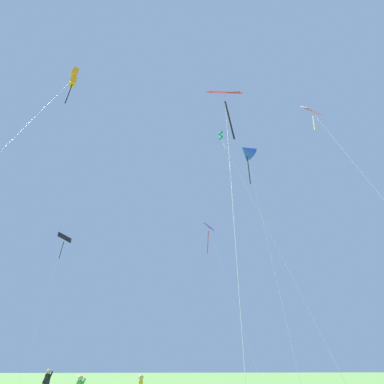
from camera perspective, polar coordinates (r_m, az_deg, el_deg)
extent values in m
cube|color=pink|center=(28.77, 19.35, 12.62)|extent=(1.64, 1.17, 1.07)
cylinder|color=#3F382D|center=(28.77, 19.35, 12.62)|extent=(1.32, 0.11, 0.33)
cylinder|color=yellow|center=(27.75, 19.63, 10.80)|extent=(0.45, 0.49, 1.68)
cone|color=blue|center=(27.44, 9.10, 6.77)|extent=(1.71, 1.62, 1.49)
cylinder|color=black|center=(26.77, 9.44, 3.66)|extent=(0.31, 0.49, 2.25)
cylinder|color=silver|center=(21.92, 12.67, -8.91)|extent=(0.18, 4.25, 16.88)
cube|color=black|center=(38.34, -20.45, -7.09)|extent=(1.43, 1.44, 1.21)
cylinder|color=#3F382D|center=(38.34, -20.45, -7.09)|extent=(1.14, 0.23, 0.55)
cylinder|color=black|center=(38.01, -20.92, -9.02)|extent=(0.29, 0.21, 1.78)
cylinder|color=silver|center=(33.61, -23.34, -16.42)|extent=(0.05, 6.45, 13.83)
cube|color=red|center=(22.41, 5.45, 16.21)|extent=(2.66, 1.72, 1.65)
cylinder|color=#3F382D|center=(22.41, 5.45, 16.21)|extent=(1.77, 0.99, 0.60)
cylinder|color=black|center=(20.99, 6.27, 11.87)|extent=(0.52, 0.19, 2.83)
cylinder|color=silver|center=(13.71, 6.47, 2.32)|extent=(2.45, 8.36, 16.97)
cube|color=purple|center=(51.53, 2.73, -5.71)|extent=(1.95, 2.20, 1.67)
cylinder|color=#3F382D|center=(51.53, 2.73, -5.71)|extent=(1.76, 0.69, 0.74)
cylinder|color=red|center=(50.69, 2.66, -8.35)|extent=(0.35, 0.24, 3.52)
cylinder|color=silver|center=(45.02, 6.39, -16.27)|extent=(3.37, 8.51, 20.58)
cube|color=teal|center=(29.84, 4.76, 9.76)|extent=(0.44, 0.43, 0.38)
cube|color=teal|center=(29.54, 4.80, 8.98)|extent=(0.44, 0.43, 0.38)
cylinder|color=#3F382D|center=(29.69, 4.78, 9.37)|extent=(0.02, 0.02, 0.72)
cylinder|color=silver|center=(29.03, 5.20, 8.05)|extent=(0.33, 0.41, 1.25)
cylinder|color=silver|center=(22.78, 12.59, -6.26)|extent=(3.94, 6.64, 19.39)
cube|color=orange|center=(23.52, -18.93, 18.28)|extent=(0.52, 0.58, 0.54)
cube|color=orange|center=(23.00, -19.22, 16.95)|extent=(0.52, 0.58, 0.54)
cylinder|color=#3F382D|center=(23.26, -19.07, 17.63)|extent=(0.03, 0.03, 1.08)
cylinder|color=black|center=(22.23, -19.82, 15.28)|extent=(0.18, 0.35, 1.85)
cylinder|color=silver|center=(13.98, -28.70, 6.57)|extent=(0.66, 10.61, 17.52)
sphere|color=tan|center=(15.88, -18.07, -27.38)|extent=(0.21, 0.21, 0.21)
cylinder|color=yellow|center=(16.69, -8.58, -29.05)|extent=(0.09, 0.26, 0.53)
cylinder|color=yellow|center=(16.46, -8.50, -29.09)|extent=(0.09, 0.26, 0.53)
sphere|color=tan|center=(16.57, -8.47, -28.23)|extent=(0.21, 0.21, 0.21)
cube|color=black|center=(21.85, -23.00, -26.98)|extent=(0.27, 0.27, 0.64)
cylinder|color=black|center=(21.78, -22.59, -26.62)|extent=(0.30, 0.19, 0.60)
cylinder|color=black|center=(21.93, -23.23, -26.51)|extent=(0.30, 0.19, 0.60)
sphere|color=tan|center=(21.85, -22.77, -25.85)|extent=(0.24, 0.24, 0.24)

